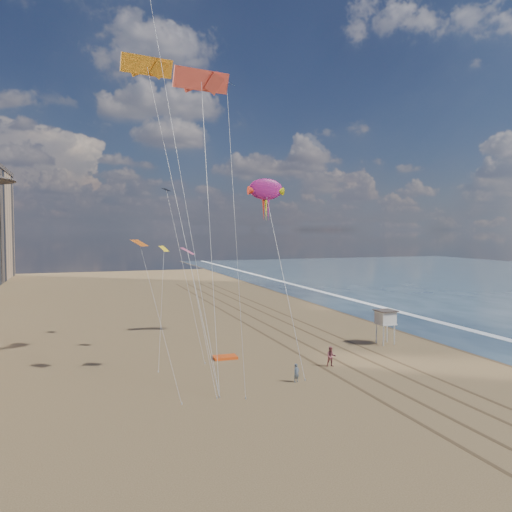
# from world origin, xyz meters

# --- Properties ---
(ground) EXTENTS (260.00, 260.00, 0.00)m
(ground) POSITION_xyz_m (0.00, 0.00, 0.00)
(ground) COLOR brown
(ground) RESTS_ON ground
(wet_sand) EXTENTS (260.00, 260.00, 0.00)m
(wet_sand) POSITION_xyz_m (19.00, 40.00, 0.00)
(wet_sand) COLOR #42301E
(wet_sand) RESTS_ON ground
(foam) EXTENTS (260.00, 260.00, 0.00)m
(foam) POSITION_xyz_m (23.20, 40.00, 0.00)
(foam) COLOR white
(foam) RESTS_ON ground
(tracks) EXTENTS (7.68, 120.00, 0.01)m
(tracks) POSITION_xyz_m (2.55, 30.00, 0.01)
(tracks) COLOR brown
(tracks) RESTS_ON ground
(lifeguard_stand) EXTENTS (2.00, 2.00, 3.61)m
(lifeguard_stand) POSITION_xyz_m (9.27, 24.10, 2.78)
(lifeguard_stand) COLOR silver
(lifeguard_stand) RESTS_ON ground
(grounded_kite) EXTENTS (2.23, 1.46, 0.25)m
(grounded_kite) POSITION_xyz_m (-8.44, 23.87, 0.12)
(grounded_kite) COLOR #FF5315
(grounded_kite) RESTS_ON ground
(show_kite) EXTENTS (4.26, 9.09, 23.52)m
(show_kite) POSITION_xyz_m (-1.24, 32.26, 16.65)
(show_kite) COLOR #A81971
(show_kite) RESTS_ON ground
(kite_flyer_a) EXTENTS (0.63, 0.52, 1.48)m
(kite_flyer_a) POSITION_xyz_m (-5.05, 15.00, 0.74)
(kite_flyer_a) COLOR slate
(kite_flyer_a) RESTS_ON ground
(kite_flyer_b) EXTENTS (1.03, 0.90, 1.79)m
(kite_flyer_b) POSITION_xyz_m (-0.31, 18.15, 0.89)
(kite_flyer_b) COLOR #904950
(kite_flyer_b) RESTS_ON ground
(parafoils) EXTENTS (10.24, 8.63, 17.04)m
(parafoils) POSITION_xyz_m (-13.92, 26.92, 32.20)
(parafoils) COLOR black
(parafoils) RESTS_ON ground
(small_kites) EXTENTS (10.13, 14.79, 16.07)m
(small_kites) POSITION_xyz_m (-11.97, 24.47, 16.55)
(small_kites) COLOR yellow
(small_kites) RESTS_ON ground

